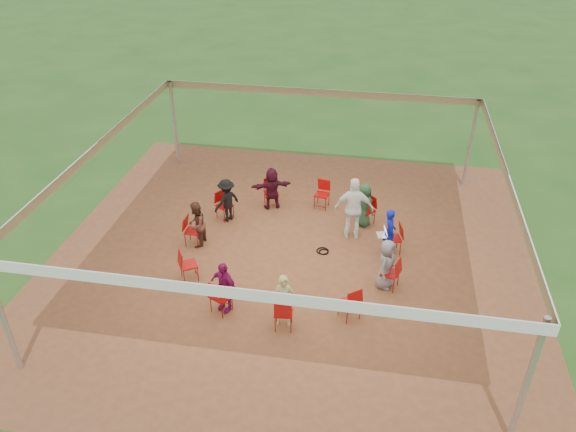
% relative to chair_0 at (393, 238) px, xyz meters
% --- Properties ---
extents(ground, '(80.00, 80.00, 0.00)m').
position_rel_chair_0_xyz_m(ground, '(-2.72, -0.70, -0.45)').
color(ground, '#244F18').
rests_on(ground, ground).
extents(dirt_patch, '(13.00, 13.00, 0.00)m').
position_rel_chair_0_xyz_m(dirt_patch, '(-2.72, -0.70, -0.44)').
color(dirt_patch, brown).
rests_on(dirt_patch, ground).
extents(tent, '(10.33, 10.33, 3.00)m').
position_rel_chair_0_xyz_m(tent, '(-2.72, -0.70, 1.92)').
color(tent, '#B2B2B7').
rests_on(tent, ground).
extents(chair_0, '(0.53, 0.52, 0.90)m').
position_rel_chair_0_xyz_m(chair_0, '(0.00, 0.00, 0.00)').
color(chair_0, '#A30909').
rests_on(chair_0, ground).
extents(chair_1, '(0.61, 0.61, 0.90)m').
position_rel_chair_0_xyz_m(chair_1, '(-0.81, 1.36, 0.00)').
color(chair_1, '#A30909').
rests_on(chair_1, ground).
extents(chair_2, '(0.49, 0.51, 0.90)m').
position_rel_chair_0_xyz_m(chair_2, '(-2.22, 2.06, 0.00)').
color(chair_2, '#A30909').
rests_on(chair_2, ground).
extents(chair_3, '(0.56, 0.57, 0.90)m').
position_rel_chair_0_xyz_m(chair_3, '(-3.80, 1.89, 0.00)').
color(chair_3, '#A30909').
rests_on(chair_3, ground).
extents(chair_4, '(0.60, 0.60, 0.90)m').
position_rel_chair_0_xyz_m(chair_4, '(-5.02, 0.90, 0.00)').
color(chair_4, '#A30909').
rests_on(chair_4, ground).
extents(chair_5, '(0.45, 0.43, 0.90)m').
position_rel_chair_0_xyz_m(chair_5, '(-5.52, -0.60, 0.00)').
color(chair_5, '#A30909').
rests_on(chair_5, ground).
extents(chair_6, '(0.59, 0.59, 0.90)m').
position_rel_chair_0_xyz_m(chair_6, '(-5.13, -2.14, 0.00)').
color(chair_6, '#A30909').
rests_on(chair_6, ground).
extents(chair_7, '(0.57, 0.58, 0.90)m').
position_rel_chair_0_xyz_m(chair_7, '(-3.97, -3.21, 0.00)').
color(chair_7, '#A30909').
rests_on(chair_7, ground).
extents(chair_8, '(0.47, 0.48, 0.90)m').
position_rel_chair_0_xyz_m(chair_8, '(-2.41, -3.49, 0.00)').
color(chair_8, '#A30909').
rests_on(chair_8, ground).
extents(chair_9, '(0.60, 0.61, 0.90)m').
position_rel_chair_0_xyz_m(chair_9, '(-0.95, -2.88, 0.00)').
color(chair_9, '#A30909').
rests_on(chair_9, ground).
extents(chair_10, '(0.55, 0.54, 0.90)m').
position_rel_chair_0_xyz_m(chair_10, '(-0.05, -1.58, 0.00)').
color(chair_10, '#A30909').
rests_on(chair_10, ground).
extents(person_seated_0, '(0.44, 0.56, 1.36)m').
position_rel_chair_0_xyz_m(person_seated_0, '(-0.12, -0.03, 0.23)').
color(person_seated_0, '#0C179E').
rests_on(person_seated_0, ground).
extents(person_seated_1, '(0.74, 0.72, 1.36)m').
position_rel_chair_0_xyz_m(person_seated_1, '(-0.89, 1.27, 0.23)').
color(person_seated_1, '#23482B').
rests_on(person_seated_1, ground).
extents(person_seated_2, '(1.34, 0.92, 1.36)m').
position_rel_chair_0_xyz_m(person_seated_2, '(-3.75, 1.78, 0.23)').
color(person_seated_2, '#3F0E1E').
rests_on(person_seated_2, ground).
extents(person_seated_3, '(0.86, 0.97, 1.36)m').
position_rel_chair_0_xyz_m(person_seated_3, '(-4.93, 0.83, 0.23)').
color(person_seated_3, black).
rests_on(person_seated_3, ground).
extents(person_seated_4, '(0.40, 0.67, 1.36)m').
position_rel_chair_0_xyz_m(person_seated_4, '(-5.40, -0.61, 0.23)').
color(person_seated_4, '#4F2A1F').
rests_on(person_seated_4, ground).
extents(person_seated_5, '(0.89, 0.72, 1.36)m').
position_rel_chair_0_xyz_m(person_seated_5, '(-3.91, -3.10, 0.23)').
color(person_seated_5, '#8A1054').
rests_on(person_seated_5, ground).
extents(person_seated_6, '(0.53, 0.38, 1.36)m').
position_rel_chair_0_xyz_m(person_seated_6, '(-2.42, -3.37, 0.23)').
color(person_seated_6, tan).
rests_on(person_seated_6, ground).
extents(person_seated_7, '(0.56, 0.75, 1.36)m').
position_rel_chair_0_xyz_m(person_seated_7, '(-0.17, -1.54, 0.23)').
color(person_seated_7, slate).
rests_on(person_seated_7, ground).
extents(standing_person, '(1.16, 0.68, 1.88)m').
position_rel_chair_0_xyz_m(standing_person, '(-1.15, 0.56, 0.50)').
color(standing_person, white).
rests_on(standing_person, ground).
extents(cable_coil, '(0.42, 0.42, 0.03)m').
position_rel_chair_0_xyz_m(cable_coil, '(-1.88, -0.34, -0.43)').
color(cable_coil, black).
rests_on(cable_coil, ground).
extents(laptop, '(0.35, 0.40, 0.24)m').
position_rel_chair_0_xyz_m(laptop, '(-0.27, -0.07, 0.20)').
color(laptop, '#B7B7BC').
rests_on(laptop, ground).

